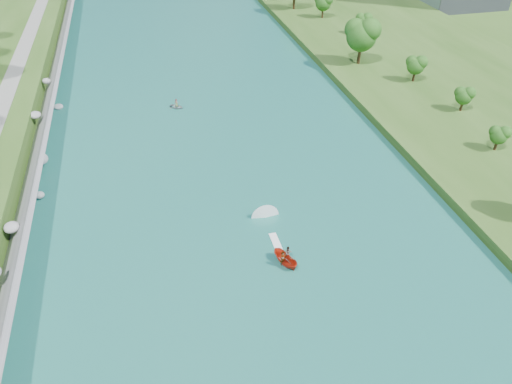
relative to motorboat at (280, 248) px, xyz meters
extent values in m
plane|color=#2D5119|center=(-3.48, -2.63, -0.70)|extent=(260.00, 260.00, 0.00)
cube|color=#196055|center=(-3.48, 17.37, -0.65)|extent=(55.00, 240.00, 0.10)
cube|color=slate|center=(-29.33, 17.37, 1.10)|extent=(3.54, 236.00, 4.05)
ellipsoid|color=gray|center=(-30.06, 8.93, 1.92)|extent=(1.76, 1.91, 1.11)
ellipsoid|color=gray|center=(-28.33, 17.97, -0.09)|extent=(1.25, 1.18, 0.99)
ellipsoid|color=gray|center=(-28.64, 25.91, 0.87)|extent=(1.86, 2.24, 1.49)
ellipsoid|color=gray|center=(-30.47, 37.99, 2.28)|extent=(1.86, 2.10, 1.05)
ellipsoid|color=gray|center=(-28.01, 46.06, -0.34)|extent=(1.65, 1.82, 0.99)
ellipsoid|color=gray|center=(-30.11, 52.76, 2.02)|extent=(1.49, 1.38, 1.09)
ellipsoid|color=#294913|center=(36.98, 12.65, 3.12)|extent=(2.79, 2.79, 4.64)
ellipsoid|color=#294913|center=(39.40, 25.58, 3.35)|extent=(3.06, 3.06, 5.10)
ellipsoid|color=#294913|center=(37.67, 39.01, 3.78)|extent=(3.57, 3.57, 5.95)
ellipsoid|color=#294913|center=(31.18, 50.11, 6.24)|extent=(6.52, 6.52, 10.87)
ellipsoid|color=#294913|center=(39.58, 67.37, 3.77)|extent=(3.56, 3.56, 5.93)
ellipsoid|color=#294913|center=(34.99, 82.28, 4.33)|extent=(4.23, 4.23, 7.06)
imported|color=red|center=(-0.01, -1.99, 0.10)|extent=(2.71, 3.84, 1.39)
imported|color=#66605B|center=(-0.41, -2.39, 0.68)|extent=(0.76, 0.59, 1.86)
imported|color=#66605B|center=(0.49, -1.49, 0.56)|extent=(0.85, 0.71, 1.61)
cube|color=white|center=(-0.01, 1.01, -0.57)|extent=(0.90, 5.00, 0.06)
imported|color=#94969C|center=(-7.45, 41.18, -0.32)|extent=(3.25, 3.16, 0.55)
imported|color=#66605B|center=(-7.45, 41.18, 0.35)|extent=(0.79, 0.64, 1.40)
camera|label=1|loc=(-13.08, -41.42, 38.89)|focal=35.00mm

